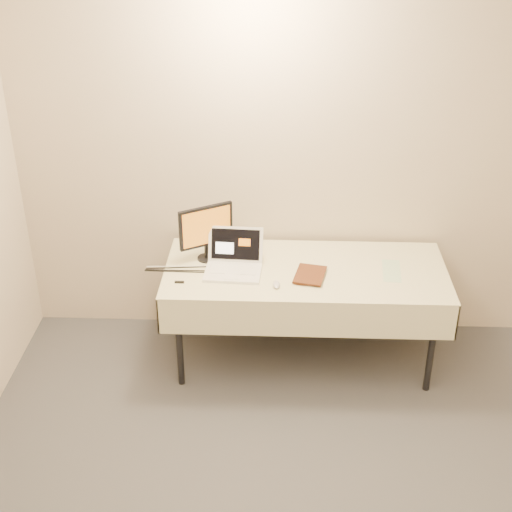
{
  "coord_description": "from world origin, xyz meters",
  "views": [
    {
      "loc": [
        -0.17,
        -2.03,
        3.09
      ],
      "look_at": [
        -0.33,
        1.99,
        0.86
      ],
      "focal_mm": 50.0,
      "sensor_mm": 36.0,
      "label": 1
    }
  ],
  "objects_px": {
    "laptop": "(234,261)",
    "book": "(296,258)",
    "table": "(305,277)",
    "monitor": "(206,229)"
  },
  "relations": [
    {
      "from": "table",
      "to": "laptop",
      "type": "relative_size",
      "value": 4.87
    },
    {
      "from": "table",
      "to": "laptop",
      "type": "height_order",
      "value": "laptop"
    },
    {
      "from": "laptop",
      "to": "book",
      "type": "height_order",
      "value": "book"
    },
    {
      "from": "laptop",
      "to": "monitor",
      "type": "relative_size",
      "value": 0.98
    },
    {
      "from": "laptop",
      "to": "book",
      "type": "relative_size",
      "value": 1.52
    },
    {
      "from": "monitor",
      "to": "book",
      "type": "relative_size",
      "value": 1.55
    },
    {
      "from": "laptop",
      "to": "table",
      "type": "bearing_deg",
      "value": 4.75
    },
    {
      "from": "monitor",
      "to": "book",
      "type": "distance_m",
      "value": 0.64
    },
    {
      "from": "table",
      "to": "monitor",
      "type": "xyz_separation_m",
      "value": [
        -0.66,
        0.11,
        0.29
      ]
    },
    {
      "from": "monitor",
      "to": "book",
      "type": "bearing_deg",
      "value": -47.98
    }
  ]
}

